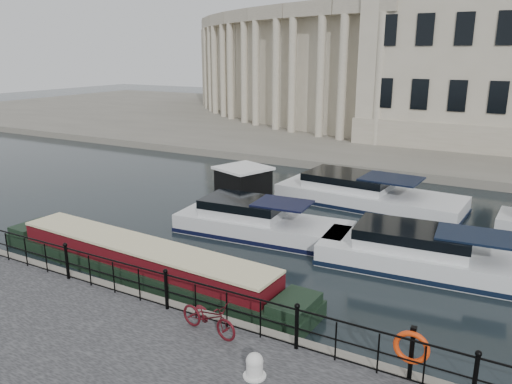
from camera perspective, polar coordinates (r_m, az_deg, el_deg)
ground_plane at (r=16.51m, az=-5.00°, el=-11.51°), size 160.00×160.00×0.00m
far_bank at (r=52.26m, az=19.83°, el=6.83°), size 120.00×42.00×0.55m
railing at (r=14.38m, az=-10.23°, el=-10.71°), size 24.14×0.14×1.22m
civic_building at (r=47.71m, az=18.46°, el=14.36°), size 53.55×31.84×16.85m
bicycle at (r=13.19m, az=-5.44°, el=-13.99°), size 1.85×0.86×0.94m
mooring_bollard at (r=11.72m, az=-0.16°, el=-19.23°), size 0.52×0.52×0.59m
life_ring_post at (r=11.80m, az=17.34°, el=-16.67°), size 0.79×0.20×1.29m
narrowboat at (r=17.99m, az=-12.98°, el=-8.21°), size 13.34×2.44×1.49m
harbour_hut at (r=24.70m, az=-1.46°, el=0.26°), size 3.76×3.45×2.19m
cabin_cruisers at (r=22.40m, az=15.14°, el=-3.52°), size 18.83×10.15×1.99m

